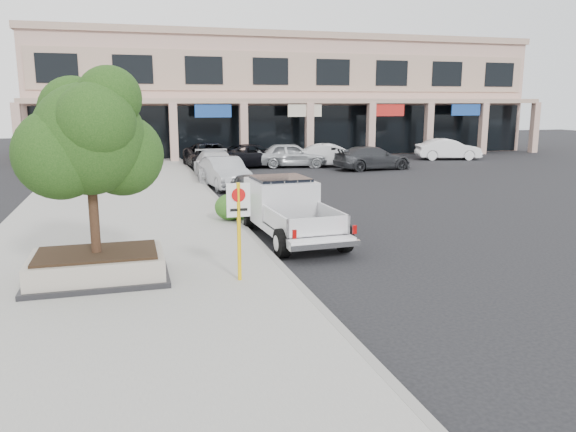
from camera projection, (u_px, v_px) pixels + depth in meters
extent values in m
plane|color=black|center=(338.00, 266.00, 14.75)|extent=(120.00, 120.00, 0.00)
cube|color=gray|center=(122.00, 228.00, 18.91)|extent=(8.00, 52.00, 0.15)
cube|color=gray|center=(237.00, 221.00, 19.97)|extent=(0.20, 52.00, 0.15)
cube|color=tan|center=(284.00, 99.00, 48.03)|extent=(40.00, 10.00, 9.00)
cube|color=tan|center=(284.00, 41.00, 47.08)|extent=(40.40, 10.40, 0.50)
cube|color=tan|center=(306.00, 101.00, 42.32)|extent=(40.00, 2.20, 0.35)
cube|color=tan|center=(18.00, 135.00, 36.59)|extent=(0.55, 0.55, 4.20)
cube|color=tan|center=(534.00, 128.00, 47.34)|extent=(0.55, 0.55, 4.20)
cube|color=black|center=(302.00, 131.00, 43.77)|extent=(39.20, 0.08, 3.90)
cube|color=black|center=(98.00, 277.00, 13.15)|extent=(3.20, 2.20, 0.12)
cube|color=gray|center=(97.00, 265.00, 13.09)|extent=(3.00, 2.00, 0.50)
cube|color=black|center=(97.00, 253.00, 13.03)|extent=(2.70, 1.70, 0.06)
cylinder|color=black|center=(93.00, 205.00, 12.81)|extent=(0.22, 0.22, 2.20)
sphere|color=#16350E|center=(89.00, 139.00, 12.51)|extent=(2.50, 2.50, 2.50)
sphere|color=#16350E|center=(122.00, 155.00, 13.06)|extent=(1.90, 1.90, 1.90)
sphere|color=#16350E|center=(74.00, 112.00, 12.78)|extent=(1.60, 1.60, 1.60)
cylinder|color=yellow|center=(239.00, 232.00, 12.93)|extent=(0.09, 0.09, 2.30)
cube|color=white|center=(238.00, 200.00, 12.78)|extent=(0.55, 0.03, 0.78)
cylinder|color=red|center=(239.00, 195.00, 12.73)|extent=(0.32, 0.02, 0.32)
ellipsoid|color=#164714|center=(230.00, 207.00, 19.72)|extent=(1.10, 0.99, 0.93)
imported|color=#303235|center=(253.00, 191.00, 22.66)|extent=(1.80, 4.14, 1.39)
imported|color=#A0A2A8|center=(225.00, 173.00, 28.05)|extent=(2.12, 4.79, 1.53)
imported|color=silver|center=(216.00, 166.00, 30.83)|extent=(2.45, 5.52, 1.57)
imported|color=black|center=(210.00, 156.00, 35.70)|extent=(3.09, 6.11, 1.66)
imported|color=#AFB3B8|center=(291.00, 155.00, 36.94)|extent=(5.01, 2.68, 1.62)
imported|color=silver|center=(332.00, 155.00, 37.21)|extent=(4.81, 2.46, 1.51)
imported|color=#2C2E31|center=(372.00, 158.00, 35.63)|extent=(5.28, 2.63, 1.47)
imported|color=black|center=(254.00, 156.00, 36.92)|extent=(5.91, 3.72, 1.52)
imported|color=#AEB2B7|center=(326.00, 153.00, 39.54)|extent=(4.28, 3.03, 1.35)
imported|color=white|center=(448.00, 149.00, 41.77)|extent=(4.93, 2.68, 1.54)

